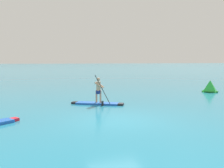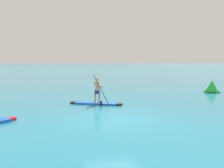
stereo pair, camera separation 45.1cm
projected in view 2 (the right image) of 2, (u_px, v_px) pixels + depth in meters
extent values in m
plane|color=teal|center=(114.00, 119.00, 10.98)|extent=(440.00, 440.00, 0.00)
cube|color=red|center=(11.00, 119.00, 10.87)|extent=(0.44, 0.46, 0.12)
cube|color=blue|center=(96.00, 103.00, 14.85)|extent=(2.57, 1.78, 0.10)
cube|color=black|center=(119.00, 104.00, 14.54)|extent=(0.50, 0.57, 0.10)
cube|color=black|center=(74.00, 102.00, 15.16)|extent=(0.47, 0.51, 0.10)
cylinder|color=tan|center=(99.00, 97.00, 14.76)|extent=(0.11, 0.11, 0.73)
cylinder|color=tan|center=(95.00, 96.00, 14.82)|extent=(0.11, 0.11, 0.73)
cube|color=navy|center=(97.00, 92.00, 14.76)|extent=(0.33, 0.32, 0.22)
cylinder|color=tan|center=(97.00, 86.00, 14.73)|extent=(0.26, 0.26, 0.54)
sphere|color=tan|center=(97.00, 79.00, 14.69)|extent=(0.21, 0.21, 0.21)
cylinder|color=tan|center=(99.00, 85.00, 14.86)|extent=(0.50, 0.35, 0.40)
cylinder|color=tan|center=(97.00, 85.00, 14.57)|extent=(0.50, 0.35, 0.40)
cylinder|color=black|center=(101.00, 89.00, 14.24)|extent=(0.82, 0.47, 1.69)
cube|color=black|center=(101.00, 104.00, 14.32)|extent=(0.16, 0.21, 0.32)
pyramid|color=green|center=(212.00, 86.00, 20.40)|extent=(1.12, 1.12, 1.00)
torus|color=#167226|center=(212.00, 92.00, 20.44)|extent=(1.32, 1.32, 0.12)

